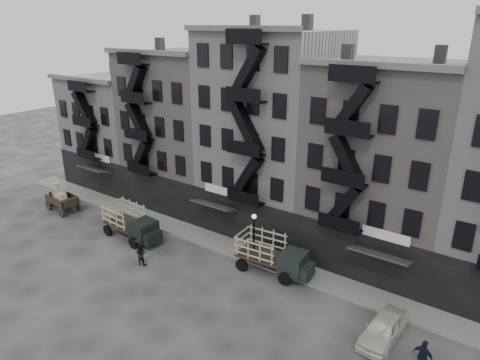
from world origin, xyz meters
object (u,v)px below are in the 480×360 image
Objects in this scene: horse at (58,202)px; pedestrian_mid at (141,254)px; car_east at (383,329)px; pedestrian_west at (51,201)px; stake_truck_east at (272,252)px; policeman at (423,357)px; stake_truck_west at (131,220)px; wagon at (61,194)px.

horse is 14.56m from pedestrian_mid.
horse reaches higher than car_east.
horse reaches higher than pedestrian_mid.
stake_truck_east is at bearing -23.32° from pedestrian_west.
stake_truck_east is 2.94× the size of policeman.
policeman is (11.64, -3.75, -0.64)m from stake_truck_east.
stake_truck_west reaches higher than stake_truck_east.
wagon is at bearing -25.73° from pedestrian_mid.
pedestrian_west is 1.03× the size of pedestrian_mid.
wagon is 2.09× the size of pedestrian_mid.
car_east is at bearing -19.66° from stake_truck_east.
wagon reaches higher than car_east.
horse is 1.15× the size of pedestrian_west.
stake_truck_west reaches higher than pedestrian_mid.
stake_truck_east is at bearing 168.82° from car_east.
horse is 0.93m from wagon.
stake_truck_east reaches higher than horse.
stake_truck_west reaches higher than horse.
wagon is (0.40, 0.22, 0.82)m from horse.
stake_truck_east reaches higher than policeman.
wagon is 31.92m from car_east.
wagon is at bearing -175.78° from car_east.
stake_truck_west is 4.73m from pedestrian_mid.
wagon is at bearing -84.09° from horse.
pedestrian_west reaches higher than pedestrian_mid.
pedestrian_west is 15.23m from pedestrian_mid.
pedestrian_west is (-23.86, -3.07, -0.72)m from stake_truck_east.
wagon is 34.43m from policeman.
policeman is at bearing 167.30° from pedestrian_mid.
car_east is 2.22× the size of policeman.
horse is 32.31m from car_east.
wagon is at bearing 12.85° from policeman.
wagon is at bearing -177.95° from stake_truck_east.
wagon is 22.91m from stake_truck_east.
stake_truck_east is at bearing 12.11° from wagon.
stake_truck_west is 12.93m from stake_truck_east.
pedestrian_west is 35.51m from policeman.
wagon is at bearing -175.44° from stake_truck_west.
wagon reaches higher than stake_truck_west.
car_east is 2.41× the size of pedestrian_west.
stake_truck_east reaches higher than pedestrian_west.
policeman is (34.41, -1.12, -0.72)m from wagon.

